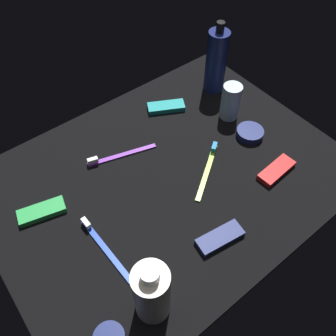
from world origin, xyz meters
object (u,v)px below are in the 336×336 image
(deodorant_stick, at_px, (231,102))
(cream_tin_right, at_px, (250,133))
(snack_bar_red, at_px, (276,170))
(snack_bar_navy, at_px, (220,238))
(snack_bar_green, at_px, (42,211))
(toothbrush_lime, at_px, (208,168))
(snack_bar_teal, at_px, (166,107))
(toothbrush_purple, at_px, (118,155))
(lotion_bottle, at_px, (216,61))
(toothbrush_blue, at_px, (103,246))
(bodywash_bottle, at_px, (152,293))

(deodorant_stick, bearing_deg, cream_tin_right, -96.14)
(snack_bar_red, distance_m, snack_bar_navy, 0.24)
(snack_bar_green, height_order, cream_tin_right, cream_tin_right)
(deodorant_stick, relative_size, toothbrush_lime, 0.66)
(snack_bar_teal, relative_size, snack_bar_green, 1.00)
(deodorant_stick, distance_m, toothbrush_purple, 0.34)
(snack_bar_navy, bearing_deg, toothbrush_lime, 63.85)
(lotion_bottle, distance_m, deodorant_stick, 0.13)
(toothbrush_lime, distance_m, toothbrush_blue, 0.32)
(snack_bar_red, xyz_separation_m, snack_bar_green, (-0.50, 0.25, 0.00))
(snack_bar_red, height_order, snack_bar_navy, same)
(lotion_bottle, bearing_deg, snack_bar_red, -106.29)
(snack_bar_teal, relative_size, snack_bar_navy, 1.00)
(snack_bar_navy, bearing_deg, snack_bar_green, 140.90)
(deodorant_stick, xyz_separation_m, cream_tin_right, (-0.01, -0.09, -0.04))
(toothbrush_lime, height_order, toothbrush_blue, same)
(snack_bar_teal, bearing_deg, bodywash_bottle, -102.39)
(deodorant_stick, xyz_separation_m, snack_bar_teal, (-0.12, 0.13, -0.04))
(toothbrush_lime, distance_m, snack_bar_green, 0.40)
(toothbrush_blue, relative_size, snack_bar_red, 1.73)
(deodorant_stick, distance_m, snack_bar_navy, 0.39)
(deodorant_stick, bearing_deg, lotion_bottle, 67.25)
(snack_bar_navy, bearing_deg, toothbrush_purple, 106.12)
(lotion_bottle, xyz_separation_m, snack_bar_teal, (-0.17, 0.01, -0.09))
(lotion_bottle, height_order, snack_bar_teal, lotion_bottle)
(toothbrush_blue, height_order, snack_bar_red, toothbrush_blue)
(snack_bar_teal, height_order, cream_tin_right, cream_tin_right)
(snack_bar_red, bearing_deg, cream_tin_right, 68.88)
(bodywash_bottle, bearing_deg, deodorant_stick, 31.15)
(deodorant_stick, relative_size, snack_bar_teal, 0.99)
(lotion_bottle, bearing_deg, snack_bar_teal, 175.31)
(deodorant_stick, relative_size, snack_bar_red, 0.99)
(toothbrush_purple, xyz_separation_m, cream_tin_right, (0.32, -0.15, 0.00))
(toothbrush_lime, distance_m, snack_bar_navy, 0.19)
(snack_bar_teal, distance_m, cream_tin_right, 0.25)
(snack_bar_navy, height_order, snack_bar_green, same)
(snack_bar_teal, relative_size, cream_tin_right, 1.46)
(lotion_bottle, distance_m, toothbrush_lime, 0.33)
(toothbrush_lime, xyz_separation_m, snack_bar_teal, (0.05, 0.24, 0.00))
(bodywash_bottle, distance_m, snack_bar_green, 0.34)
(snack_bar_teal, bearing_deg, toothbrush_lime, -74.56)
(toothbrush_lime, height_order, snack_bar_red, toothbrush_lime)
(cream_tin_right, bearing_deg, snack_bar_red, -107.11)
(deodorant_stick, distance_m, snack_bar_red, 0.23)
(toothbrush_lime, bearing_deg, toothbrush_blue, -176.50)
(toothbrush_purple, distance_m, snack_bar_green, 0.23)
(toothbrush_lime, height_order, cream_tin_right, same)
(snack_bar_red, relative_size, snack_bar_navy, 1.00)
(toothbrush_lime, xyz_separation_m, toothbrush_blue, (-0.31, -0.02, 0.00))
(toothbrush_lime, bearing_deg, deodorant_stick, 31.61)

